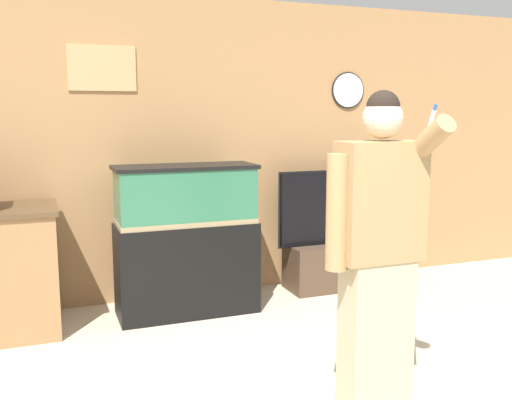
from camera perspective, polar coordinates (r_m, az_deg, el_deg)
wall_back_paneled at (r=4.99m, az=-8.90°, el=4.96°), size 10.00×0.08×2.60m
aquarium_on_stand at (r=4.63m, az=-6.98°, el=-3.97°), size 1.12×0.45×1.21m
tv_on_stand at (r=5.42m, az=8.61°, el=-5.18°), size 1.28×0.40×1.10m
person_standing at (r=3.11m, az=12.03°, el=-4.82°), size 0.55×0.41×1.74m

